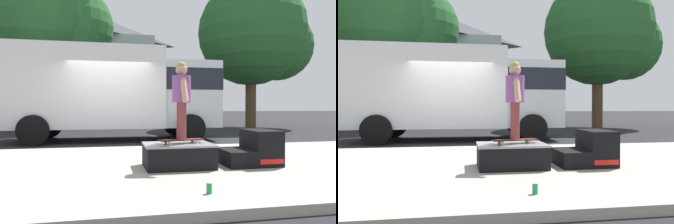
# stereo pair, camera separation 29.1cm
# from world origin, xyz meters

# --- Properties ---
(ground_plane) EXTENTS (140.00, 140.00, 0.00)m
(ground_plane) POSITION_xyz_m (0.00, 0.00, 0.00)
(ground_plane) COLOR black
(sidewalk_slab) EXTENTS (50.00, 5.00, 0.12)m
(sidewalk_slab) POSITION_xyz_m (0.00, -3.00, 0.06)
(sidewalk_slab) COLOR #A8A093
(sidewalk_slab) RESTS_ON ground
(skate_box) EXTENTS (1.14, 0.80, 0.39)m
(skate_box) POSITION_xyz_m (1.10, -3.35, 0.33)
(skate_box) COLOR black
(skate_box) RESTS_ON sidewalk_slab
(kicker_ramp) EXTENTS (0.94, 0.77, 0.60)m
(kicker_ramp) POSITION_xyz_m (2.45, -3.35, 0.37)
(kicker_ramp) COLOR black
(kicker_ramp) RESTS_ON sidewalk_slab
(skateboard) EXTENTS (0.80, 0.35, 0.07)m
(skateboard) POSITION_xyz_m (1.16, -3.33, 0.57)
(skateboard) COLOR #4C1E14
(skateboard) RESTS_ON skate_box
(skater_kid) EXTENTS (0.32, 0.67, 1.30)m
(skater_kid) POSITION_xyz_m (1.16, -3.33, 1.34)
(skater_kid) COLOR brown
(skater_kid) RESTS_ON skateboard
(soda_can) EXTENTS (0.07, 0.07, 0.13)m
(soda_can) POSITION_xyz_m (1.11, -4.93, 0.18)
(soda_can) COLOR #198C3F
(soda_can) RESTS_ON sidewalk_slab
(box_truck) EXTENTS (6.91, 2.63, 3.05)m
(box_truck) POSITION_xyz_m (0.20, 2.20, 1.70)
(box_truck) COLOR silver
(box_truck) RESTS_ON ground
(street_tree_main) EXTENTS (6.71, 6.10, 8.78)m
(street_tree_main) POSITION_xyz_m (-3.08, 6.99, 5.55)
(street_tree_main) COLOR brown
(street_tree_main) RESTS_ON ground
(street_tree_neighbour) EXTENTS (6.24, 5.67, 7.96)m
(street_tree_neighbour) POSITION_xyz_m (7.82, 6.96, 4.96)
(street_tree_neighbour) COLOR brown
(street_tree_neighbour) RESTS_ON ground
(house_behind) EXTENTS (9.54, 8.22, 8.40)m
(house_behind) POSITION_xyz_m (-1.46, 15.88, 4.24)
(house_behind) COLOR silver
(house_behind) RESTS_ON ground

